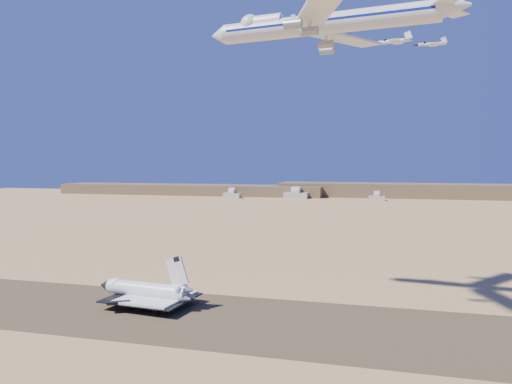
% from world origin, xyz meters
% --- Properties ---
extents(ground, '(1200.00, 1200.00, 0.00)m').
position_xyz_m(ground, '(0.00, 0.00, 0.00)').
color(ground, tan).
rests_on(ground, ground).
extents(runway, '(600.00, 50.00, 0.06)m').
position_xyz_m(runway, '(0.00, 0.00, 0.03)').
color(runway, brown).
rests_on(runway, ground).
extents(ridgeline, '(960.00, 90.00, 18.00)m').
position_xyz_m(ridgeline, '(65.32, 527.31, 7.63)').
color(ridgeline, brown).
rests_on(ridgeline, ground).
extents(hangars, '(200.50, 29.50, 30.00)m').
position_xyz_m(hangars, '(-64.00, 478.43, 4.83)').
color(hangars, beige).
rests_on(hangars, ground).
extents(shuttle, '(35.16, 24.00, 17.27)m').
position_xyz_m(shuttle, '(-20.41, 6.46, 4.64)').
color(shuttle, silver).
rests_on(shuttle, runway).
extents(carrier_747, '(80.81, 61.80, 20.06)m').
position_xyz_m(carrier_747, '(32.88, 17.91, 88.92)').
color(carrier_747, silver).
extents(crew_a, '(0.52, 0.71, 1.79)m').
position_xyz_m(crew_a, '(-13.67, -0.63, 0.96)').
color(crew_a, '#BD680B').
rests_on(crew_a, runway).
extents(crew_b, '(0.75, 1.00, 1.84)m').
position_xyz_m(crew_b, '(-14.53, -0.27, 0.98)').
color(crew_b, '#BD680B').
rests_on(crew_b, runway).
extents(crew_c, '(0.94, 1.10, 1.67)m').
position_xyz_m(crew_c, '(-10.72, -0.55, 0.90)').
color(crew_c, '#BD680B').
rests_on(crew_c, runway).
extents(chase_jet_d, '(15.96, 9.21, 4.05)m').
position_xyz_m(chase_jet_d, '(55.33, 62.76, 92.66)').
color(chase_jet_d, silver).
extents(chase_jet_e, '(13.80, 7.34, 3.44)m').
position_xyz_m(chase_jet_e, '(70.73, 82.78, 95.23)').
color(chase_jet_e, silver).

